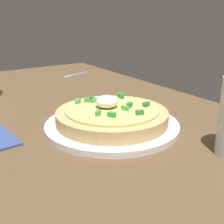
# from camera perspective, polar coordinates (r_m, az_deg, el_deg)

# --- Properties ---
(dining_table) EXTENTS (1.15, 0.72, 0.02)m
(dining_table) POSITION_cam_1_polar(r_m,az_deg,el_deg) (0.58, -10.17, -3.00)
(dining_table) COLOR brown
(dining_table) RESTS_ON ground
(plate) EXTENTS (0.24, 0.24, 0.01)m
(plate) POSITION_cam_1_polar(r_m,az_deg,el_deg) (0.54, 0.00, -2.53)
(plate) COLOR white
(plate) RESTS_ON dining_table
(pizza) EXTENTS (0.20, 0.20, 0.05)m
(pizza) POSITION_cam_1_polar(r_m,az_deg,el_deg) (0.53, -0.03, -0.62)
(pizza) COLOR tan
(pizza) RESTS_ON plate
(fork) EXTENTS (0.05, 0.10, 0.00)m
(fork) POSITION_cam_1_polar(r_m,az_deg,el_deg) (0.98, -7.34, 7.02)
(fork) COLOR #B7B7BC
(fork) RESTS_ON dining_table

